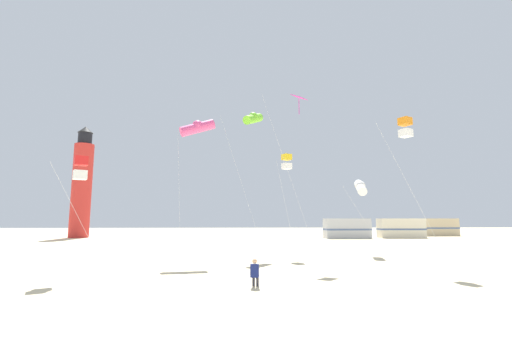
{
  "coord_description": "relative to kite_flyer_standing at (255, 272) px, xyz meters",
  "views": [
    {
      "loc": [
        -0.77,
        -7.1,
        2.79
      ],
      "look_at": [
        0.02,
        9.51,
        5.09
      ],
      "focal_mm": 24.44,
      "sensor_mm": 36.0,
      "label": 1
    }
  ],
  "objects": [
    {
      "name": "kite_tube_rainbow",
      "position": [
        -3.6,
        9.05,
        8.47
      ],
      "size": [
        2.76,
        2.24,
        9.78
      ],
      "color": "silver",
      "rests_on": "ground"
    },
    {
      "name": "kite_flyer_standing",
      "position": [
        0.0,
        0.0,
        0.0
      ],
      "size": [
        0.38,
        0.54,
        1.16
      ],
      "rotation": [
        0.0,
        0.0,
        2.99
      ],
      "color": "navy",
      "rests_on": "ground"
    },
    {
      "name": "kite_tube_lime",
      "position": [
        0.4,
        12.36,
        10.15
      ],
      "size": [
        3.52,
        3.88,
        11.46
      ],
      "color": "silver",
      "rests_on": "ground"
    },
    {
      "name": "kite_box_gold",
      "position": [
        2.92,
        11.29,
        6.46
      ],
      "size": [
        1.35,
        1.26,
        7.65
      ],
      "color": "silver",
      "rests_on": "ground"
    },
    {
      "name": "kite_box_scarlet",
      "position": [
        -8.44,
        2.56,
        4.63
      ],
      "size": [
        2.37,
        2.3,
        5.82
      ],
      "color": "silver",
      "rests_on": "ground"
    },
    {
      "name": "kite_diamond_magenta",
      "position": [
        3.25,
        7.72,
        9.82
      ],
      "size": [
        3.23,
        3.2,
        11.16
      ],
      "color": "silver",
      "rests_on": "ground"
    },
    {
      "name": "kite_box_orange",
      "position": [
        9.04,
        4.72,
        7.46
      ],
      "size": [
        3.18,
        2.59,
        8.66
      ],
      "color": "silver",
      "rests_on": "ground"
    },
    {
      "name": "rv_van_tan",
      "position": [
        31.78,
        41.71,
        0.78
      ],
      "size": [
        6.54,
        2.62,
        2.8
      ],
      "rotation": [
        0.0,
        0.0,
        0.04
      ],
      "color": "#C6B28C",
      "rests_on": "ground"
    },
    {
      "name": "rv_van_cream",
      "position": [
        22.88,
        35.62,
        0.78
      ],
      "size": [
        6.53,
        2.61,
        2.8
      ],
      "rotation": [
        0.0,
        0.0,
        -0.04
      ],
      "color": "beige",
      "rests_on": "ground"
    },
    {
      "name": "rv_van_silver",
      "position": [
        14.72,
        35.05,
        0.78
      ],
      "size": [
        6.49,
        2.49,
        2.8
      ],
      "rotation": [
        0.0,
        0.0,
        0.02
      ],
      "color": "#B7BABF",
      "rests_on": "ground"
    },
    {
      "name": "lighthouse_distant",
      "position": [
        -24.32,
        38.51,
        7.22
      ],
      "size": [
        2.8,
        2.8,
        16.8
      ],
      "color": "red",
      "rests_on": "ground"
    },
    {
      "name": "kite_tube_white",
      "position": [
        8.99,
        12.56,
        4.67
      ],
      "size": [
        2.96,
        3.09,
        5.98
      ],
      "color": "silver",
      "rests_on": "ground"
    }
  ]
}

